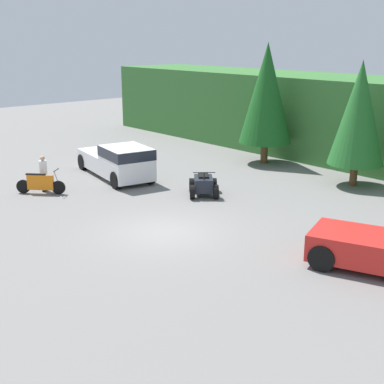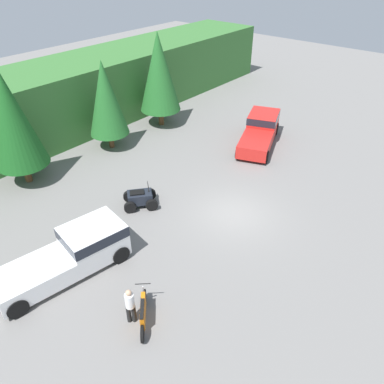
{
  "view_description": "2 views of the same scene",
  "coord_description": "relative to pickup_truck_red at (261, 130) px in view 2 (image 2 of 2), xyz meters",
  "views": [
    {
      "loc": [
        14.79,
        -11.48,
        6.97
      ],
      "look_at": [
        -0.9,
        2.17,
        0.95
      ],
      "focal_mm": 50.0,
      "sensor_mm": 36.0,
      "label": 1
    },
    {
      "loc": [
        -13.61,
        -8.42,
        12.2
      ],
      "look_at": [
        -0.9,
        2.17,
        0.95
      ],
      "focal_mm": 35.0,
      "sensor_mm": 36.0,
      "label": 2
    }
  ],
  "objects": [
    {
      "name": "ground_plane",
      "position": [
        -8.26,
        -3.47,
        -0.96
      ],
      "size": [
        80.0,
        80.0,
        0.0
      ],
      "primitive_type": "plane",
      "color": "slate"
    },
    {
      "name": "hillside_backdrop",
      "position": [
        -8.26,
        12.53,
        1.43
      ],
      "size": [
        44.0,
        6.0,
        4.77
      ],
      "color": "#387033",
      "rests_on": "ground_plane"
    },
    {
      "name": "tree_left",
      "position": [
        -13.47,
        7.97,
        3.02
      ],
      "size": [
        2.98,
        2.98,
        6.76
      ],
      "color": "brown",
      "rests_on": "ground_plane"
    },
    {
      "name": "tree_mid_left",
      "position": [
        -7.33,
        7.57,
        2.58
      ],
      "size": [
        2.65,
        2.65,
        6.02
      ],
      "color": "brown",
      "rests_on": "ground_plane"
    },
    {
      "name": "tree_mid_right",
      "position": [
        -2.28,
        7.58,
        3.13
      ],
      "size": [
        3.06,
        3.06,
        6.95
      ],
      "color": "brown",
      "rests_on": "ground_plane"
    },
    {
      "name": "pickup_truck_red",
      "position": [
        0.0,
        0.0,
        0.0
      ],
      "size": [
        6.04,
        3.93,
        1.8
      ],
      "rotation": [
        0.0,
        0.0,
        0.37
      ],
      "color": "red",
      "rests_on": "ground_plane"
    },
    {
      "name": "pickup_truck_second",
      "position": [
        -15.98,
        -0.31,
        -0.0
      ],
      "size": [
        5.95,
        3.01,
        1.8
      ],
      "rotation": [
        0.0,
        0.0,
        -0.17
      ],
      "color": "white",
      "rests_on": "ground_plane"
    },
    {
      "name": "dirt_bike",
      "position": [
        -16.02,
        -4.61,
        -0.47
      ],
      "size": [
        1.76,
        1.66,
        1.16
      ],
      "rotation": [
        0.0,
        0.0,
        0.75
      ],
      "color": "black",
      "rests_on": "ground_plane"
    },
    {
      "name": "quad_atv",
      "position": [
        -10.91,
        0.92,
        -0.48
      ],
      "size": [
        2.21,
        2.14,
        1.21
      ],
      "rotation": [
        0.0,
        0.0,
        -0.69
      ],
      "color": "black",
      "rests_on": "ground_plane"
    },
    {
      "name": "rider_person",
      "position": [
        -16.33,
        -4.28,
        -0.03
      ],
      "size": [
        0.49,
        0.49,
        1.7
      ],
      "rotation": [
        0.0,
        0.0,
        0.76
      ],
      "color": "black",
      "rests_on": "ground_plane"
    }
  ]
}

